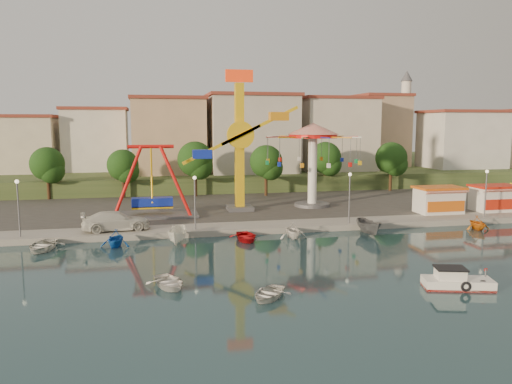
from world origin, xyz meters
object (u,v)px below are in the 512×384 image
object	(u,v)px
wave_swinger	(313,146)
cabin_motorboat	(456,282)
kamikaze_tower	(244,146)
pirate_ship_ride	(152,183)
rowboat_a	(169,282)
van	(116,221)

from	to	relation	value
wave_swinger	cabin_motorboat	size ratio (longest dim) A/B	2.44
kamikaze_tower	pirate_ship_ride	bearing A→B (deg)	-171.23
pirate_ship_ride	cabin_motorboat	bearing A→B (deg)	-54.55
cabin_motorboat	rowboat_a	size ratio (longest dim) A/B	1.37
pirate_ship_ride	wave_swinger	xyz separation A→B (m)	(19.65, 2.90, 3.80)
pirate_ship_ride	van	xyz separation A→B (m)	(-3.50, -6.94, -2.86)
wave_swinger	cabin_motorboat	distance (m)	31.54
rowboat_a	van	distance (m)	17.29
kamikaze_tower	rowboat_a	size ratio (longest dim) A/B	4.77
kamikaze_tower	wave_swinger	xyz separation A→B (m)	(8.92, 1.25, -0.11)
wave_swinger	cabin_motorboat	xyz separation A→B (m)	(0.04, -30.57, -7.78)
kamikaze_tower	van	xyz separation A→B (m)	(-14.23, -8.60, -6.78)
pirate_ship_ride	rowboat_a	world-z (taller)	pirate_ship_ride
wave_swinger	rowboat_a	size ratio (longest dim) A/B	3.35
kamikaze_tower	rowboat_a	bearing A→B (deg)	-111.08
pirate_ship_ride	rowboat_a	xyz separation A→B (m)	(1.00, -23.60, -4.04)
pirate_ship_ride	van	size ratio (longest dim) A/B	1.56
kamikaze_tower	cabin_motorboat	distance (m)	31.66
pirate_ship_ride	cabin_motorboat	world-z (taller)	pirate_ship_ride
pirate_ship_ride	van	world-z (taller)	pirate_ship_ride
pirate_ship_ride	cabin_motorboat	distance (m)	34.19
pirate_ship_ride	cabin_motorboat	xyz separation A→B (m)	(19.69, -27.66, -3.97)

